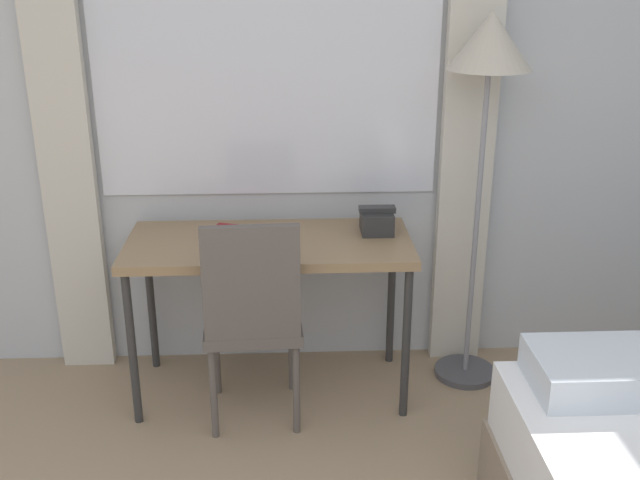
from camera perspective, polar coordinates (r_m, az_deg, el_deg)
name	(u,v)px	position (r m, az deg, el deg)	size (l,w,h in m)	color
wall_back_with_window	(294,83)	(3.41, -2.00, 11.89)	(5.66, 0.13, 2.70)	silver
desk	(269,254)	(3.25, -3.88, -1.08)	(1.23, 0.55, 0.74)	#937551
desk_chair	(252,312)	(3.08, -5.17, -5.49)	(0.42, 0.42, 0.93)	#59514C
standing_lamp	(488,76)	(3.24, 12.69, 12.12)	(0.35, 0.35, 1.68)	#4C4C51
telephone	(377,221)	(3.31, 4.35, 1.47)	(0.16, 0.16, 0.12)	#2D2D2D
book	(240,234)	(3.27, -6.09, 0.43)	(0.31, 0.26, 0.02)	maroon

